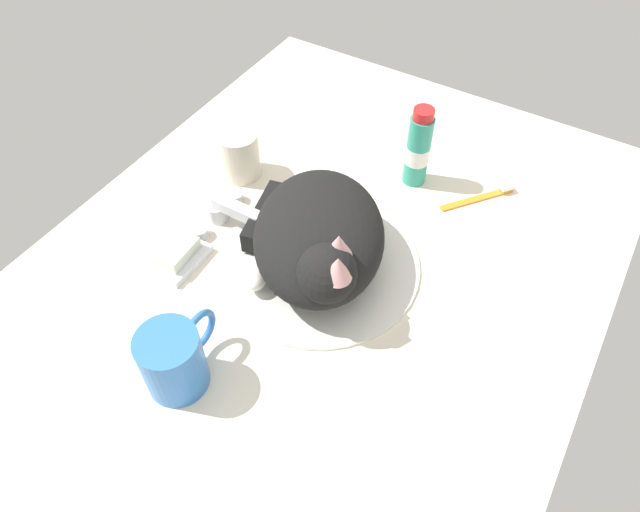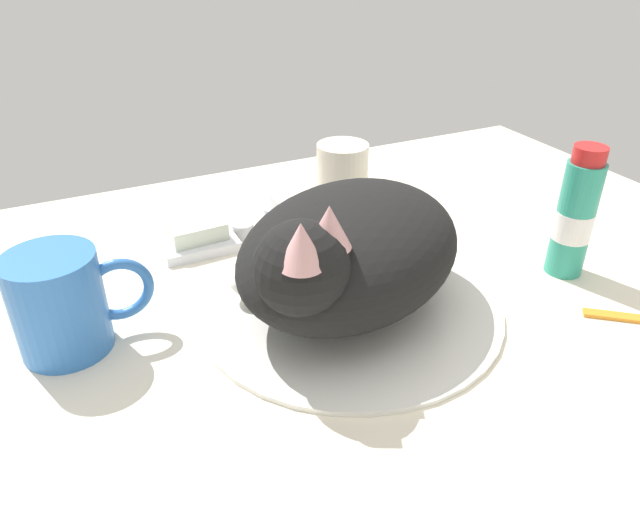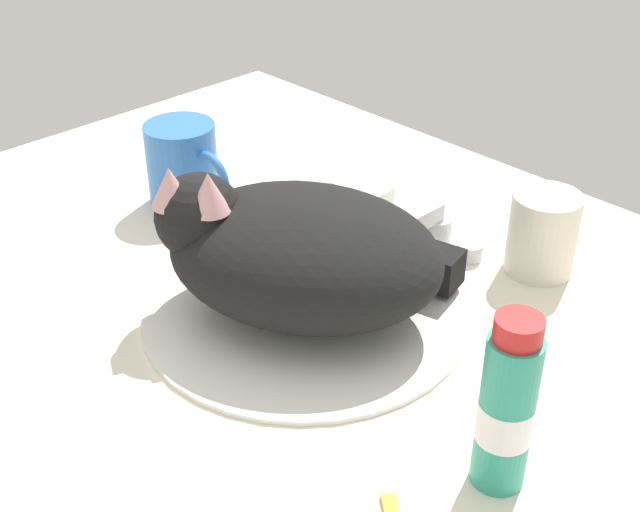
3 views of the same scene
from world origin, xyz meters
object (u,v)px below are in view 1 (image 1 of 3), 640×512
(faucet, at_px, (224,212))
(toothbrush, at_px, (482,196))
(rinse_cup, at_px, (239,154))
(toothpaste_bottle, at_px, (418,149))
(coffee_mug, at_px, (174,360))
(soap_bar, at_px, (177,252))
(cat, at_px, (318,239))

(faucet, bearing_deg, toothbrush, -51.76)
(rinse_cup, relative_size, toothpaste_bottle, 0.58)
(coffee_mug, height_order, rinse_cup, coffee_mug)
(faucet, distance_m, toothbrush, 0.44)
(rinse_cup, distance_m, soap_bar, 0.22)
(faucet, xyz_separation_m, soap_bar, (-0.11, 0.01, 0.00))
(rinse_cup, relative_size, toothbrush, 0.75)
(coffee_mug, xyz_separation_m, soap_bar, (0.16, 0.13, -0.03))
(faucet, distance_m, cat, 0.19)
(toothbrush, bearing_deg, rinse_cup, 112.26)
(soap_bar, height_order, toothpaste_bottle, toothpaste_bottle)
(faucet, relative_size, soap_bar, 1.85)
(rinse_cup, xyz_separation_m, toothpaste_bottle, (0.14, -0.27, 0.03))
(faucet, bearing_deg, rinse_cup, 23.58)
(coffee_mug, relative_size, toothbrush, 1.09)
(cat, distance_m, coffee_mug, 0.26)
(cat, height_order, toothpaste_bottle, cat)
(soap_bar, xyz_separation_m, toothpaste_bottle, (0.36, -0.23, 0.05))
(faucet, relative_size, coffee_mug, 0.97)
(toothpaste_bottle, height_order, toothbrush, toothpaste_bottle)
(faucet, xyz_separation_m, toothpaste_bottle, (0.25, -0.22, 0.05))
(rinse_cup, bearing_deg, toothbrush, -67.74)
(rinse_cup, relative_size, soap_bar, 1.30)
(cat, distance_m, toothbrush, 0.33)
(coffee_mug, distance_m, rinse_cup, 0.41)
(faucet, height_order, coffee_mug, coffee_mug)
(faucet, height_order, rinse_cup, rinse_cup)
(cat, relative_size, rinse_cup, 3.69)
(faucet, distance_m, toothpaste_bottle, 0.34)
(coffee_mug, height_order, toothpaste_bottle, toothpaste_bottle)
(faucet, xyz_separation_m, coffee_mug, (-0.26, -0.12, 0.03))
(faucet, xyz_separation_m, cat, (-0.01, -0.18, 0.05))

